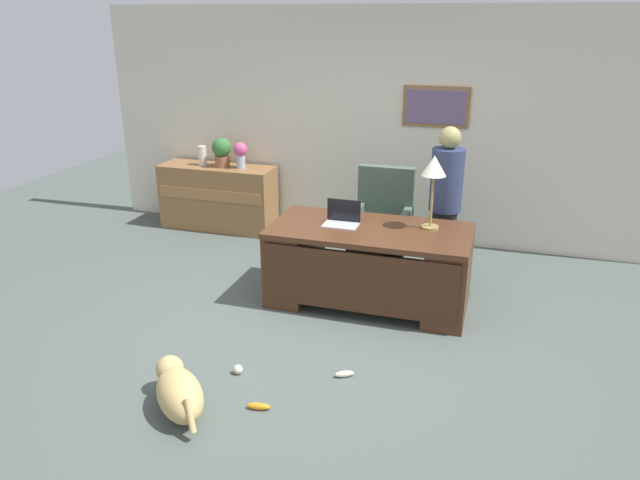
{
  "coord_description": "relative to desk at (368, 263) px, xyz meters",
  "views": [
    {
      "loc": [
        1.43,
        -4.36,
        2.6
      ],
      "look_at": [
        -0.03,
        0.3,
        0.75
      ],
      "focal_mm": 33.71,
      "sensor_mm": 36.0,
      "label": 1
    }
  ],
  "objects": [
    {
      "name": "ground_plane",
      "position": [
        -0.32,
        -0.7,
        -0.41
      ],
      "size": [
        12.0,
        12.0,
        0.0
      ],
      "primitive_type": "plane",
      "color": "#4C5651"
    },
    {
      "name": "back_wall",
      "position": [
        -0.31,
        1.9,
        0.94
      ],
      "size": [
        7.0,
        0.16,
        2.7
      ],
      "color": "beige",
      "rests_on": "ground_plane"
    },
    {
      "name": "desk",
      "position": [
        0.0,
        0.0,
        0.0
      ],
      "size": [
        1.84,
        0.91,
        0.75
      ],
      "color": "#4C2B19",
      "rests_on": "ground_plane"
    },
    {
      "name": "credenza",
      "position": [
        -2.31,
        1.55,
        -0.0
      ],
      "size": [
        1.46,
        0.5,
        0.81
      ],
      "color": "olive",
      "rests_on": "ground_plane"
    },
    {
      "name": "armchair",
      "position": [
        -0.06,
        0.9,
        0.08
      ],
      "size": [
        0.6,
        0.59,
        1.08
      ],
      "color": "#475B4C",
      "rests_on": "ground_plane"
    },
    {
      "name": "person_standing",
      "position": [
        0.6,
        0.73,
        0.41
      ],
      "size": [
        0.32,
        0.32,
        1.6
      ],
      "color": "#262323",
      "rests_on": "ground_plane"
    },
    {
      "name": "dog_lying",
      "position": [
        -0.87,
        -2.01,
        -0.25
      ],
      "size": [
        0.61,
        0.62,
        0.3
      ],
      "color": "tan",
      "rests_on": "ground_plane"
    },
    {
      "name": "laptop",
      "position": [
        -0.27,
        0.05,
        0.4
      ],
      "size": [
        0.32,
        0.22,
        0.22
      ],
      "color": "#B2B5BA",
      "rests_on": "desk"
    },
    {
      "name": "desk_lamp",
      "position": [
        0.53,
        0.19,
        0.88
      ],
      "size": [
        0.22,
        0.22,
        0.68
      ],
      "color": "#9E8447",
      "rests_on": "desk"
    },
    {
      "name": "vase_with_flowers",
      "position": [
        -1.98,
        1.55,
        0.59
      ],
      "size": [
        0.17,
        0.17,
        0.32
      ],
      "color": "#A6B0D4",
      "rests_on": "credenza"
    },
    {
      "name": "vase_empty",
      "position": [
        -2.5,
        1.55,
        0.52
      ],
      "size": [
        0.1,
        0.1,
        0.24
      ],
      "primitive_type": "cylinder",
      "color": "silver",
      "rests_on": "credenza"
    },
    {
      "name": "potted_plant",
      "position": [
        -2.23,
        1.55,
        0.6
      ],
      "size": [
        0.24,
        0.24,
        0.36
      ],
      "color": "brown",
      "rests_on": "credenza"
    },
    {
      "name": "dog_toy_ball",
      "position": [
        -0.67,
        -1.47,
        -0.37
      ],
      "size": [
        0.07,
        0.07,
        0.07
      ],
      "primitive_type": "sphere",
      "color": "beige",
      "rests_on": "ground_plane"
    },
    {
      "name": "dog_toy_bone",
      "position": [
        -0.35,
        -1.84,
        -0.38
      ],
      "size": [
        0.18,
        0.08,
        0.05
      ],
      "primitive_type": "ellipsoid",
      "rotation": [
        0.0,
        0.0,
        3.31
      ],
      "color": "orange",
      "rests_on": "ground_plane"
    },
    {
      "name": "dog_toy_plush",
      "position": [
        0.12,
        -1.27,
        -0.38
      ],
      "size": [
        0.16,
        0.12,
        0.05
      ],
      "primitive_type": "ellipsoid",
      "rotation": [
        0.0,
        0.0,
        3.65
      ],
      "color": "beige",
      "rests_on": "ground_plane"
    }
  ]
}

